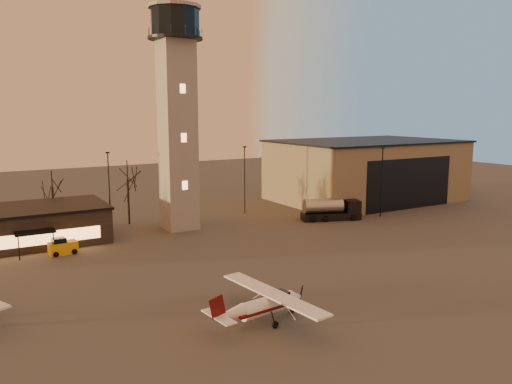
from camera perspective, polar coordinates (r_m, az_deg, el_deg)
ground at (r=41.49m, az=7.39°, el=-12.50°), size 220.00×220.00×0.00m
control_tower at (r=64.82m, az=-9.02°, el=10.06°), size 6.80×6.80×32.60m
hangar at (r=88.40m, az=12.42°, el=2.47°), size 30.60×20.60×10.30m
light_poles at (r=66.68m, az=-8.70°, el=0.62°), size 58.50×12.25×10.14m
tree_row at (r=70.79m, az=-21.95°, el=0.99°), size 37.20×9.20×8.80m
cessna_front at (r=37.64m, az=1.51°, el=-13.07°), size 8.73×11.01×3.02m
fuel_truck at (r=71.44m, az=8.54°, el=-2.20°), size 8.63×5.09×3.09m
service_cart at (r=58.07m, az=-21.24°, el=-5.96°), size 2.99×2.04×1.82m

